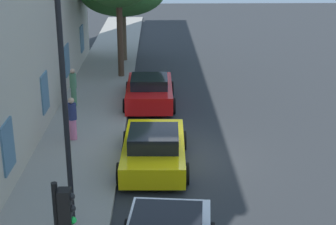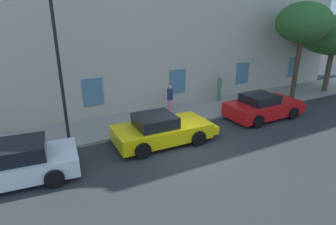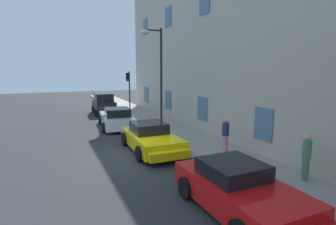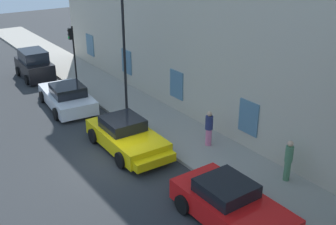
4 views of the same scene
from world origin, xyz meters
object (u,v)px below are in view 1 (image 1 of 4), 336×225
street_lamp (78,63)px  sportscar_yellow_flank (154,147)px  pedestrian_admiring (73,86)px  sportscar_white_middle (150,90)px  pedestrian_strolling (72,118)px

street_lamp → sportscar_yellow_flank: bearing=-24.4°
street_lamp → pedestrian_admiring: bearing=10.6°
sportscar_white_middle → pedestrian_strolling: bearing=148.8°
street_lamp → pedestrian_strolling: bearing=12.2°
pedestrian_strolling → pedestrian_admiring: bearing=8.1°
sportscar_white_middle → pedestrian_admiring: 3.45m
sportscar_yellow_flank → street_lamp: bearing=155.6°
street_lamp → pedestrian_admiring: 10.55m
street_lamp → pedestrian_admiring: (9.78, 1.82, -3.51)m
pedestrian_strolling → sportscar_yellow_flank: bearing=-122.2°
street_lamp → pedestrian_strolling: street_lamp is taller
sportscar_yellow_flank → pedestrian_admiring: 6.89m
sportscar_yellow_flank → sportscar_white_middle: 6.53m
pedestrian_strolling → street_lamp: bearing=-167.8°
sportscar_yellow_flank → sportscar_white_middle: size_ratio=1.03×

